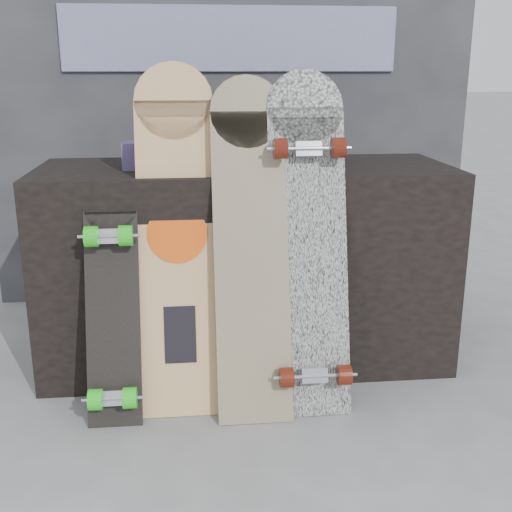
{
  "coord_description": "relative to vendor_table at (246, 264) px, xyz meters",
  "views": [
    {
      "loc": [
        -0.21,
        -1.98,
        1.17
      ],
      "look_at": [
        0.01,
        0.2,
        0.52
      ],
      "focal_mm": 45.0,
      "sensor_mm": 36.0,
      "label": 1
    }
  ],
  "objects": [
    {
      "name": "merch_box_flat",
      "position": [
        0.12,
        0.17,
        0.43
      ],
      "size": [
        0.22,
        0.1,
        0.06
      ],
      "primitive_type": "cube",
      "color": "#D1B78C",
      "rests_on": "vendor_table"
    },
    {
      "name": "vendor_table",
      "position": [
        0.0,
        0.0,
        0.0
      ],
      "size": [
        1.6,
        0.6,
        0.8
      ],
      "primitive_type": "cube",
      "color": "black",
      "rests_on": "ground"
    },
    {
      "name": "booth",
      "position": [
        0.0,
        0.85,
        0.7
      ],
      "size": [
        2.4,
        0.22,
        2.2
      ],
      "color": "#2D2E32",
      "rests_on": "ground"
    },
    {
      "name": "longboard_cascadia",
      "position": [
        0.19,
        -0.36,
        0.21
      ],
      "size": [
        0.27,
        0.39,
        1.17
      ],
      "rotation": [
        -0.27,
        0.0,
        0.0
      ],
      "color": "silver",
      "rests_on": "ground"
    },
    {
      "name": "skateboard_dark",
      "position": [
        -0.49,
        -0.41,
        0.01
      ],
      "size": [
        0.18,
        0.33,
        0.8
      ],
      "rotation": [
        -0.32,
        0.0,
        0.0
      ],
      "color": "black",
      "rests_on": "ground"
    },
    {
      "name": "longboard_celtic",
      "position": [
        -0.01,
        -0.36,
        0.21
      ],
      "size": [
        0.26,
        0.37,
        1.15
      ],
      "rotation": [
        -0.3,
        0.0,
        0.0
      ],
      "color": "beige",
      "rests_on": "ground"
    },
    {
      "name": "longboard_geisha",
      "position": [
        -0.26,
        -0.3,
        0.23
      ],
      "size": [
        0.27,
        0.36,
        1.19
      ],
      "rotation": [
        -0.28,
        0.0,
        0.0
      ],
      "color": "#C8B787",
      "rests_on": "ground"
    },
    {
      "name": "merch_box_small",
      "position": [
        0.31,
        0.09,
        0.46
      ],
      "size": [
        0.14,
        0.14,
        0.12
      ],
      "primitive_type": "cube",
      "color": "navy",
      "rests_on": "vendor_table"
    },
    {
      "name": "ground",
      "position": [
        0.0,
        -0.5,
        -0.4
      ],
      "size": [
        60.0,
        60.0,
        0.0
      ],
      "primitive_type": "plane",
      "color": "slate",
      "rests_on": "ground"
    },
    {
      "name": "merch_box_purple",
      "position": [
        -0.37,
        -0.03,
        0.45
      ],
      "size": [
        0.18,
        0.12,
        0.1
      ],
      "primitive_type": "cube",
      "color": "navy",
      "rests_on": "vendor_table"
    }
  ]
}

